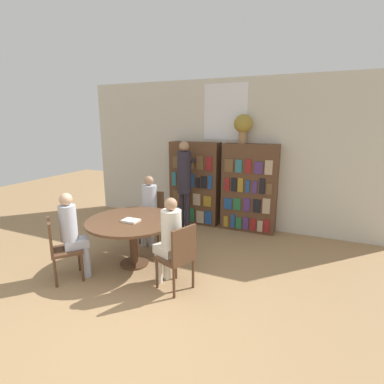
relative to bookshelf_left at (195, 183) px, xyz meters
The scene contains 14 objects.
ground_plane 3.54m from the bookshelf_left, 80.05° to the right, with size 16.00×16.00×0.00m, color #9E7A51.
wall_back 0.89m from the bookshelf_left, 18.15° to the left, with size 6.40×0.07×3.00m.
bookshelf_left is the anchor object (origin of this frame).
bookshelf_right 1.19m from the bookshelf_left, ahead, with size 1.07×0.34×1.75m.
flower_vase 1.59m from the bookshelf_left, ahead, with size 0.36×0.36×0.55m.
reading_table 2.23m from the bookshelf_left, 91.52° to the right, with size 1.39×1.39×0.73m.
chair_near_camera 3.12m from the bookshelf_left, 103.17° to the right, with size 0.56×0.56×0.90m.
chair_left_side 1.32m from the bookshelf_left, 105.01° to the right, with size 0.49×0.49×0.90m.
chair_far_side 2.76m from the bookshelf_left, 70.72° to the right, with size 0.52×0.52×0.90m.
seated_reader_left 1.43m from the bookshelf_left, 101.36° to the right, with size 0.34×0.40×1.24m.
seated_reader_right 2.63m from the bookshelf_left, 73.73° to the right, with size 0.41×0.36×1.24m.
seated_reader_back 2.94m from the bookshelf_left, 101.58° to the right, with size 0.38×0.39×1.24m.
librarian_standing 0.55m from the bookshelf_left, 90.56° to the right, with size 0.27×0.54×1.80m.
open_book_on_table 2.31m from the bookshelf_left, 90.58° to the right, with size 0.24×0.18×0.03m.
Camera 1 is at (1.92, -2.38, 2.19)m, focal length 28.00 mm.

